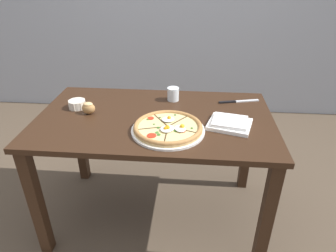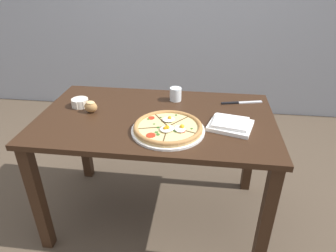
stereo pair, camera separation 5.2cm
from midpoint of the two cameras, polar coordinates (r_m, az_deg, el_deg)
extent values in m
plane|color=brown|center=(2.08, -2.88, -16.14)|extent=(12.00, 12.00, 0.00)
cube|color=#331E11|center=(1.65, -3.47, 1.35)|extent=(1.29, 0.76, 0.03)
cube|color=#331E11|center=(1.79, -24.56, -13.30)|extent=(0.06, 0.06, 0.69)
cube|color=#331E11|center=(1.63, 17.32, -16.46)|extent=(0.06, 0.06, 0.69)
cube|color=#331E11|center=(2.26, -17.12, -2.28)|extent=(0.06, 0.06, 0.69)
cube|color=#331E11|center=(2.14, 14.18, -3.76)|extent=(0.06, 0.06, 0.69)
cylinder|color=white|center=(1.50, -1.00, -0.81)|extent=(0.37, 0.37, 0.01)
cylinder|color=tan|center=(1.49, -1.01, -0.41)|extent=(0.35, 0.35, 0.01)
cylinder|color=#E0CC84|center=(1.49, -1.01, -0.16)|extent=(0.31, 0.31, 0.00)
torus|color=#B27A42|center=(1.49, -1.01, -0.13)|extent=(0.35, 0.35, 0.02)
cube|color=#472D19|center=(1.55, -2.37, 1.11)|extent=(0.09, 0.13, 0.00)
cube|color=#472D19|center=(1.48, -3.94, -0.38)|extent=(0.15, 0.05, 0.00)
cube|color=#472D19|center=(1.42, -1.41, -1.59)|extent=(0.01, 0.15, 0.00)
cube|color=#472D19|center=(1.46, 1.71, -0.70)|extent=(0.15, 0.06, 0.00)
cube|color=#472D19|center=(1.54, 0.96, 0.93)|extent=(0.10, 0.12, 0.00)
cylinder|color=red|center=(1.41, -4.21, -1.85)|extent=(0.04, 0.04, 0.00)
cylinder|color=red|center=(1.57, -4.28, 1.47)|extent=(0.03, 0.03, 0.00)
cylinder|color=red|center=(1.45, 1.66, -0.89)|extent=(0.04, 0.04, 0.00)
ellipsoid|color=white|center=(1.46, -0.81, -0.41)|extent=(0.06, 0.07, 0.01)
sphere|color=orange|center=(1.45, -1.15, -0.31)|extent=(0.02, 0.02, 0.02)
ellipsoid|color=white|center=(1.46, 1.27, -0.49)|extent=(0.08, 0.09, 0.01)
sphere|color=#F4AD1E|center=(1.46, 1.68, -0.09)|extent=(0.02, 0.02, 0.02)
ellipsoid|color=white|center=(1.45, -1.40, -0.62)|extent=(0.08, 0.08, 0.01)
sphere|color=orange|center=(1.45, -1.50, -0.47)|extent=(0.02, 0.02, 0.02)
ellipsoid|color=white|center=(1.54, -0.96, 1.28)|extent=(0.08, 0.08, 0.01)
sphere|color=orange|center=(1.54, -0.75, 1.53)|extent=(0.02, 0.02, 0.02)
cylinder|color=#2D5B1E|center=(1.48, -2.90, -0.31)|extent=(0.01, 0.01, 0.00)
cylinder|color=#477A2D|center=(1.56, -4.87, 1.28)|extent=(0.01, 0.01, 0.00)
cylinder|color=#477A2D|center=(1.44, -3.16, -1.24)|extent=(0.02, 0.02, 0.00)
cylinder|color=#477A2D|center=(1.45, 0.44, -0.92)|extent=(0.02, 0.02, 0.00)
cylinder|color=#2D5B1E|center=(1.57, -2.50, 1.62)|extent=(0.01, 0.01, 0.00)
cylinder|color=#386B23|center=(1.51, -3.69, 0.35)|extent=(0.01, 0.01, 0.00)
cylinder|color=#386B23|center=(1.42, -2.83, -1.65)|extent=(0.02, 0.02, 0.00)
cylinder|color=#386B23|center=(1.47, 3.53, -0.40)|extent=(0.01, 0.01, 0.00)
cylinder|color=#2D5B1E|center=(1.60, 0.43, 2.13)|extent=(0.01, 0.01, 0.00)
cylinder|color=silver|center=(1.82, -17.71, 3.98)|extent=(0.09, 0.09, 0.05)
cylinder|color=gold|center=(1.82, -17.74, 4.15)|extent=(0.08, 0.08, 0.03)
cylinder|color=silver|center=(1.80, -16.31, 3.95)|extent=(0.01, 0.01, 0.05)
cylinder|color=silver|center=(1.83, -16.37, 4.41)|extent=(0.01, 0.01, 0.05)
cylinder|color=silver|center=(1.86, -17.20, 4.60)|extent=(0.01, 0.01, 0.05)
cylinder|color=silver|center=(1.86, -18.31, 4.44)|extent=(0.01, 0.01, 0.05)
cylinder|color=silver|center=(1.84, -19.08, 4.00)|extent=(0.01, 0.01, 0.05)
cylinder|color=silver|center=(1.80, -19.07, 3.54)|extent=(0.01, 0.01, 0.05)
cylinder|color=silver|center=(1.78, -18.24, 3.33)|extent=(0.01, 0.01, 0.05)
cylinder|color=silver|center=(1.78, -17.08, 3.50)|extent=(0.01, 0.01, 0.05)
cube|color=white|center=(1.57, 10.71, 0.30)|extent=(0.25, 0.23, 0.02)
cube|color=white|center=(1.56, 10.77, 0.88)|extent=(0.20, 0.18, 0.02)
ellipsoid|color=#B27F47|center=(1.73, -15.74, 3.25)|extent=(0.08, 0.06, 0.06)
ellipsoid|color=#EAB775|center=(1.72, -15.86, 4.03)|extent=(0.06, 0.05, 0.02)
cube|color=silver|center=(1.88, 14.06, 4.67)|extent=(0.15, 0.05, 0.01)
cube|color=black|center=(1.84, 10.43, 4.52)|extent=(0.11, 0.04, 0.01)
cylinder|color=white|center=(1.83, 0.15, 6.09)|extent=(0.07, 0.07, 0.08)
cylinder|color=silver|center=(1.83, 0.15, 5.63)|extent=(0.06, 0.06, 0.04)
camera|label=1|loc=(0.03, -91.01, -0.56)|focal=32.00mm
camera|label=2|loc=(0.03, 88.99, 0.56)|focal=32.00mm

